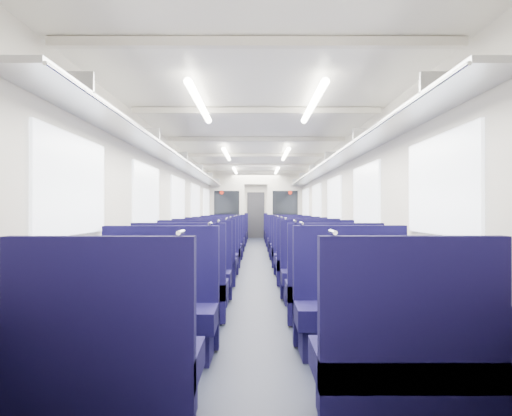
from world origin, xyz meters
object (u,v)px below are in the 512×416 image
(seat_4, at_px, (181,290))
(seat_5, at_px, (333,292))
(seat_6, at_px, (193,277))
(seat_8, at_px, (205,265))
(seat_18, at_px, (227,241))
(seat_2, at_px, (158,315))
(seat_22, at_px, (233,235))
(seat_0, at_px, (108,368))
(seat_12, at_px, (217,252))
(seat_24, at_px, (234,233))
(seat_27, at_px, (276,231))
(seat_11, at_px, (301,258))
(seat_1, at_px, (404,367))
(seat_7, at_px, (318,276))
(seat_15, at_px, (291,247))
(seat_25, at_px, (277,233))
(seat_14, at_px, (221,247))
(seat_17, at_px, (288,244))
(seat_3, at_px, (353,312))
(seat_23, at_px, (279,235))
(seat_16, at_px, (224,244))
(bulkhead, at_px, (256,210))
(seat_13, at_px, (295,252))
(seat_10, at_px, (211,258))
(seat_19, at_px, (285,241))
(seat_20, at_px, (231,236))
(seat_21, at_px, (281,236))
(seat_9, at_px, (307,264))
(seat_26, at_px, (236,231))

(seat_4, xyz_separation_m, seat_5, (1.66, -0.08, 0.00))
(seat_6, distance_m, seat_8, 1.33)
(seat_6, height_order, seat_18, same)
(seat_2, relative_size, seat_22, 1.00)
(seat_0, bearing_deg, seat_12, 90.00)
(seat_24, xyz_separation_m, seat_27, (1.66, 1.16, 0.00))
(seat_11, bearing_deg, seat_1, -90.00)
(seat_7, xyz_separation_m, seat_15, (0.00, 4.71, 0.00))
(seat_24, bearing_deg, seat_5, -82.46)
(seat_6, height_order, seat_25, same)
(seat_8, height_order, seat_25, same)
(seat_14, bearing_deg, seat_6, -90.00)
(seat_17, distance_m, seat_27, 6.86)
(seat_3, relative_size, seat_25, 1.00)
(seat_15, height_order, seat_23, same)
(seat_2, xyz_separation_m, seat_16, (0.00, 7.94, 0.00))
(bulkhead, relative_size, seat_0, 2.49)
(seat_13, bearing_deg, seat_22, 104.12)
(seat_10, bearing_deg, seat_3, -69.33)
(seat_6, height_order, seat_11, same)
(seat_14, bearing_deg, seat_23, 72.86)
(seat_4, distance_m, seat_7, 1.97)
(seat_23, bearing_deg, seat_24, 142.56)
(seat_12, xyz_separation_m, seat_19, (1.66, 3.39, 0.00))
(seat_6, relative_size, seat_11, 1.00)
(seat_10, relative_size, seat_23, 1.00)
(seat_22, bearing_deg, seat_14, -90.00)
(seat_3, distance_m, seat_19, 9.04)
(seat_4, height_order, seat_7, same)
(seat_2, relative_size, seat_25, 1.00)
(seat_4, xyz_separation_m, seat_27, (1.66, 13.62, 0.00))
(seat_3, relative_size, seat_20, 1.00)
(seat_24, bearing_deg, seat_18, -90.00)
(seat_16, bearing_deg, seat_21, 63.27)
(seat_8, relative_size, seat_16, 1.00)
(seat_9, relative_size, seat_24, 1.00)
(seat_3, xyz_separation_m, seat_26, (-1.66, 14.64, 0.00))
(seat_16, bearing_deg, seat_19, 35.90)
(seat_7, distance_m, seat_26, 12.61)
(seat_17, xyz_separation_m, seat_18, (-1.66, 1.25, 0.00))
(seat_4, bearing_deg, seat_16, 90.00)
(seat_11, relative_size, seat_18, 1.00)
(seat_25, bearing_deg, seat_17, -90.00)
(seat_0, height_order, seat_22, same)
(seat_0, height_order, seat_25, same)
(bulkhead, relative_size, seat_4, 2.49)
(seat_11, relative_size, seat_15, 1.00)
(seat_6, xyz_separation_m, seat_9, (1.66, 1.36, 0.00))
(seat_27, bearing_deg, seat_0, -95.90)
(seat_18, bearing_deg, seat_7, -76.56)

